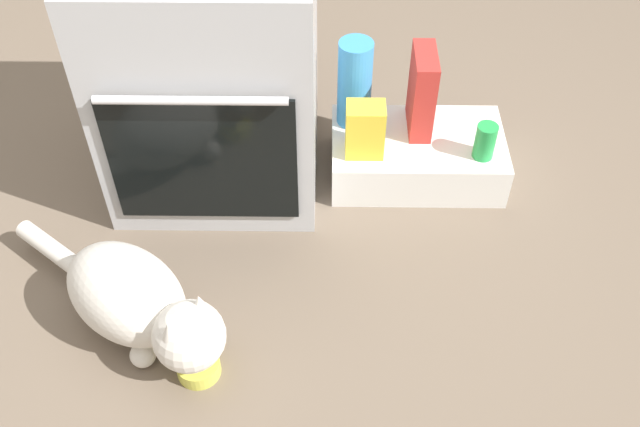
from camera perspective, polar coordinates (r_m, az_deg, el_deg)
name	(u,v)px	position (r m, az deg, el deg)	size (l,w,h in m)	color
ground	(233,257)	(2.21, -6.91, -3.46)	(8.00, 8.00, 0.00)	#6B5B4C
oven	(211,72)	(2.24, -8.62, 11.02)	(0.63, 0.63, 0.80)	#B7BABF
pantry_cabinet	(417,155)	(2.43, 7.66, 4.61)	(0.56, 0.34, 0.15)	white
food_bowl	(198,366)	(1.97, -9.61, -11.79)	(0.12, 0.12, 0.07)	#D1D14C
cat	(138,302)	(1.98, -14.20, -6.80)	(0.68, 0.55, 0.27)	silver
water_bottle	(355,83)	(2.34, 2.76, 10.24)	(0.11, 0.11, 0.30)	#388CD1
snack_bag	(365,130)	(2.25, 3.58, 6.63)	(0.12, 0.09, 0.18)	yellow
cereal_box	(422,92)	(2.34, 8.07, 9.50)	(0.07, 0.18, 0.28)	#B72D28
soda_can	(485,141)	(2.31, 12.93, 5.59)	(0.07, 0.07, 0.12)	green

